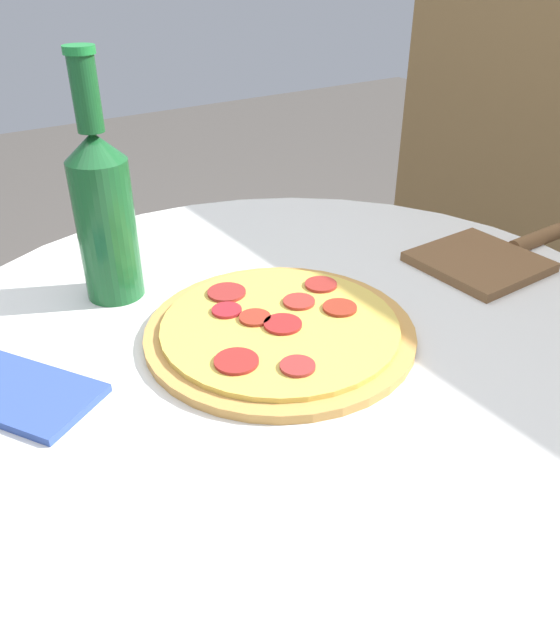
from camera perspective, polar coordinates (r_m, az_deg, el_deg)
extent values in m
cylinder|color=silver|center=(0.92, 1.34, -21.23)|extent=(0.07, 0.07, 0.69)
cylinder|color=silver|center=(0.67, 1.71, -2.42)|extent=(0.83, 0.83, 0.02)
cylinder|color=#C68E47|center=(0.66, 0.00, -1.11)|extent=(0.29, 0.29, 0.01)
cylinder|color=#E0BC4C|center=(0.66, 0.00, -0.52)|extent=(0.25, 0.25, 0.01)
cylinder|color=maroon|center=(0.73, 3.75, 3.26)|extent=(0.04, 0.04, 0.00)
cylinder|color=maroon|center=(0.60, -4.01, -3.78)|extent=(0.04, 0.04, 0.00)
cylinder|color=maroon|center=(0.65, 0.26, -0.38)|extent=(0.04, 0.04, 0.00)
cylinder|color=#9B2F1F|center=(0.66, -2.31, 0.23)|extent=(0.03, 0.03, 0.00)
cylinder|color=maroon|center=(0.59, 1.62, -4.23)|extent=(0.03, 0.03, 0.00)
cylinder|color=maroon|center=(0.71, -4.90, 2.53)|extent=(0.04, 0.04, 0.00)
cylinder|color=#A92129|center=(0.68, -4.89, 0.90)|extent=(0.03, 0.03, 0.00)
cylinder|color=maroon|center=(0.68, 5.48, 1.14)|extent=(0.04, 0.04, 0.00)
cylinder|color=#A43028|center=(0.69, 1.75, 1.70)|extent=(0.04, 0.04, 0.00)
cylinder|color=#195628|center=(0.73, -15.52, 7.86)|extent=(0.07, 0.07, 0.16)
cone|color=#195628|center=(0.70, -16.65, 14.99)|extent=(0.07, 0.07, 0.03)
cylinder|color=#195628|center=(0.69, -17.34, 19.13)|extent=(0.03, 0.03, 0.07)
cylinder|color=#1E8438|center=(0.69, -17.92, 22.48)|extent=(0.03, 0.03, 0.01)
cube|color=brown|center=(0.85, 17.71, 5.08)|extent=(0.14, 0.14, 0.01)
cylinder|color=brown|center=(0.94, 22.43, 6.84)|extent=(0.02, 0.10, 0.02)
cube|color=#334C99|center=(0.62, -22.52, -6.26)|extent=(0.16, 0.14, 0.01)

